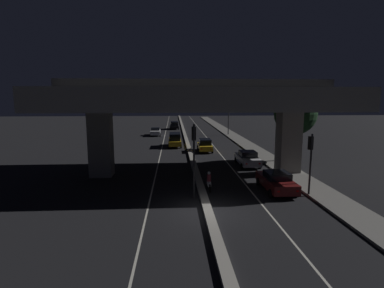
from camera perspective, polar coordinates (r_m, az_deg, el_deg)
ground_plane at (r=19.11m, az=3.04°, el=-12.98°), size 200.00×200.00×0.00m
lane_line_left_inner at (r=53.13m, az=-5.32°, el=1.13°), size 0.12×126.00×0.00m
lane_line_right_inner at (r=53.42m, az=2.84°, el=1.20°), size 0.12×126.00×0.00m
median_divider at (r=53.12m, az=-1.22°, el=1.29°), size 0.57×126.00×0.24m
sidewalk_right at (r=47.44m, az=9.90°, el=0.20°), size 2.56×126.00×0.15m
elevated_overpass at (r=27.27m, az=0.86°, el=8.03°), size 25.19×13.21×8.74m
traffic_light_left_of_median at (r=20.84m, az=0.35°, el=-0.80°), size 0.30×0.49×5.30m
traffic_light_right_of_median at (r=23.06m, az=21.63°, el=-1.74°), size 0.30×0.49×4.56m
street_lamp at (r=57.19m, az=6.58°, el=6.25°), size 2.66×0.32×7.63m
car_dark_red_lead at (r=23.95m, az=15.78°, el=-6.84°), size 2.10×4.71×1.52m
car_white_second at (r=32.01m, az=10.52°, el=-2.71°), size 2.02×4.53×1.56m
car_taxi_yellow_third at (r=39.71m, az=2.46°, el=-0.21°), size 1.90×4.06×1.67m
car_taxi_yellow_lead_oncoming at (r=43.66m, az=-3.29°, el=0.86°), size 1.93×4.75×2.00m
car_white_second_oncoming at (r=56.97m, az=-6.97°, el=2.36°), size 2.00×4.52×1.45m
car_black_third_oncoming at (r=68.08m, az=-3.41°, el=3.61°), size 2.14×4.48×1.72m
motorcycle_white_filtering_near at (r=23.41m, az=3.26°, el=-7.25°), size 0.32×1.95×1.45m
pedestrian_on_sidewalk at (r=31.02m, az=17.41°, el=-3.01°), size 0.39×0.39×1.61m
roadside_tree_kerbside_near at (r=35.06m, az=19.10°, el=5.47°), size 4.64×4.64×7.67m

